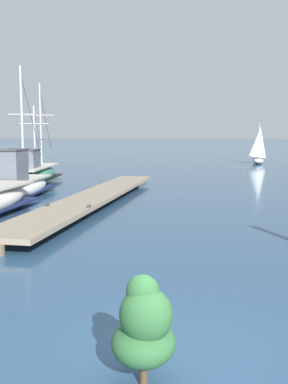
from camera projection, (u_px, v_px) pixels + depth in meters
ground_plane at (185, 366)px, 6.06m from camera, size 400.00×400.00×0.00m
floating_dock at (95, 196)px, 19.50m from camera, size 3.26×16.86×0.53m
fishing_boat_1 at (34, 173)px, 27.03m from camera, size 3.69×8.05×6.14m
fishing_boat_4 at (21, 184)px, 21.14m from camera, size 2.60×6.26×6.16m
coastal_shrub at (144, 328)px, 5.54m from camera, size 0.80×0.85×1.41m
distant_sailboat at (258, 146)px, 44.70m from camera, size 2.19×3.69×4.06m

